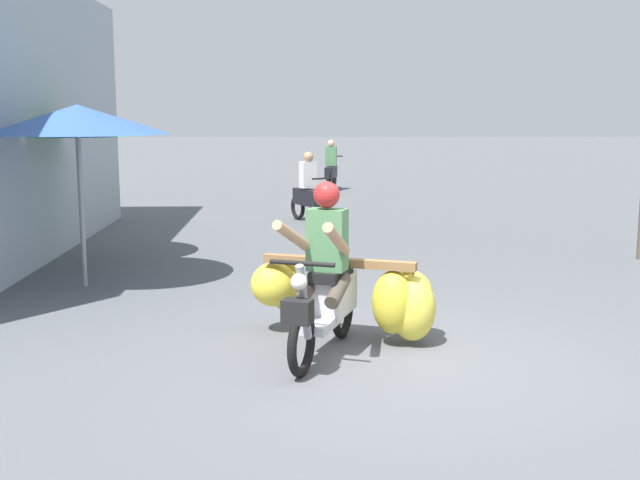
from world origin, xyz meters
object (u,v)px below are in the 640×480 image
(market_umbrella_further_along, at_px, (76,122))
(market_umbrella_near_shop, at_px, (78,119))
(motorbike_distant_ahead_right, at_px, (309,194))
(motorbike_main_loaded, at_px, (350,291))
(motorbike_distant_ahead_left, at_px, (331,170))

(market_umbrella_further_along, bearing_deg, market_umbrella_near_shop, -74.39)
(market_umbrella_further_along, bearing_deg, motorbike_distant_ahead_right, 48.94)
(motorbike_main_loaded, bearing_deg, motorbike_distant_ahead_left, 87.94)
(motorbike_distant_ahead_left, xyz_separation_m, market_umbrella_further_along, (-4.18, -10.36, 1.48))
(motorbike_main_loaded, bearing_deg, market_umbrella_further_along, 129.94)
(motorbike_distant_ahead_left, relative_size, motorbike_distant_ahead_right, 1.09)
(motorbike_main_loaded, distance_m, motorbike_distant_ahead_right, 8.30)
(motorbike_distant_ahead_left, distance_m, market_umbrella_near_shop, 12.74)
(motorbike_main_loaded, height_order, motorbike_distant_ahead_left, motorbike_main_loaded)
(market_umbrella_near_shop, xyz_separation_m, market_umbrella_further_along, (-0.48, 1.73, -0.05))
(motorbike_main_loaded, xyz_separation_m, motorbike_distant_ahead_right, (-0.21, 8.30, 0.05))
(motorbike_main_loaded, relative_size, market_umbrella_near_shop, 0.84)
(motorbike_distant_ahead_left, height_order, market_umbrella_further_along, market_umbrella_further_along)
(motorbike_main_loaded, xyz_separation_m, motorbike_distant_ahead_left, (0.53, 14.72, 0.05))
(motorbike_distant_ahead_left, height_order, motorbike_distant_ahead_right, same)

